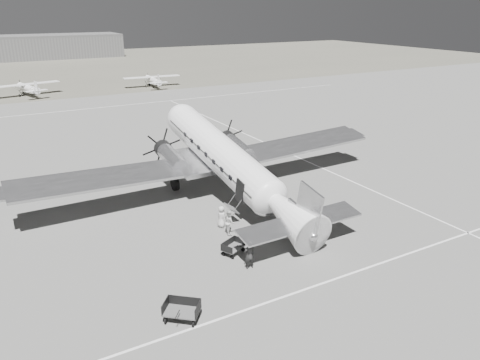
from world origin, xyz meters
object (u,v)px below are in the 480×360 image
Objects in this scene: hangar_main at (46,47)px; passenger at (221,217)px; light_plane_right at (153,81)px; ground_crew at (249,255)px; light_plane_left at (28,89)px; ramp_agent at (229,222)px; baggage_cart_far at (182,311)px; dc3_airliner at (227,162)px; baggage_cart_near at (233,248)px.

passenger is (-6.97, -125.03, -2.53)m from hangar_main.
hangar_main reaches higher than light_plane_right.
light_plane_right is 61.58m from passenger.
light_plane_right reaches higher than ground_crew.
ramp_agent is at bearing -97.53° from light_plane_left.
ground_crew is at bearing -101.03° from light_plane_right.
light_plane_right reaches higher than baggage_cart_far.
baggage_cart_far is 5.87m from ground_crew.
passenger is (5.46, -60.71, -0.40)m from light_plane_left.
ground_crew is at bearing 65.94° from baggage_cart_far.
hangar_main is 27.39× the size of passenger.
ground_crew reaches higher than baggage_cart_far.
passenger is (-16.15, -59.42, -0.34)m from light_plane_right.
light_plane_right is at bearing -82.04° from hangar_main.
passenger reaches higher than baggage_cart_far.
baggage_cart_far is 1.02× the size of ground_crew.
passenger is (-0.02, 1.13, -0.08)m from ramp_agent.
hangar_main reaches higher than passenger.
passenger is at bearing -98.27° from ground_crew.
dc3_airliner is at bearing -99.85° from light_plane_right.
dc3_airliner is 2.95× the size of light_plane_right.
hangar_main is at bearing 61.26° from baggage_cart_near.
light_plane_right is at bearing -102.27° from ground_crew.
hangar_main is at bearing 86.93° from dc3_airliner.
ground_crew is (0.00, -1.93, 0.45)m from baggage_cart_near.
hangar_main is at bearing 124.49° from baggage_cart_far.
hangar_main reaches higher than baggage_cart_near.
baggage_cart_near is at bearing -101.47° from light_plane_right.
light_plane_left is 66.45m from ground_crew.
light_plane_right reaches higher than baggage_cart_near.
passenger is (-2.76, -4.30, -2.24)m from dc3_airliner.
passenger is at bearing -93.19° from hangar_main.
light_plane_right is 6.97× the size of passenger.
hangar_main is at bearing -17.18° from passenger.
ground_crew is 5.70m from passenger.
hangar_main is 128.98m from baggage_cart_near.
hangar_main is 120.81m from dc3_airliner.
light_plane_right is 5.98× the size of baggage_cart_far.
ramp_agent reaches higher than baggage_cart_near.
light_plane_left reaches higher than baggage_cart_near.
dc3_airliner reaches higher than passenger.
dc3_airliner is 10.82m from ground_crew.
light_plane_left is (-12.43, -64.33, -2.14)m from hangar_main.
baggage_cart_far is at bearing 128.07° from passenger.
hangar_main is 65.55m from light_plane_left.
baggage_cart_near is at bearing 149.67° from passenger.
baggage_cart_near is at bearing -116.80° from dc3_airliner.
passenger reaches higher than baggage_cart_near.
light_plane_left is at bearing -83.65° from ground_crew.
baggage_cart_near is at bearing 80.53° from baggage_cart_far.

